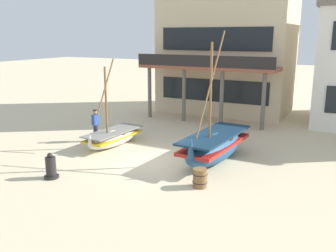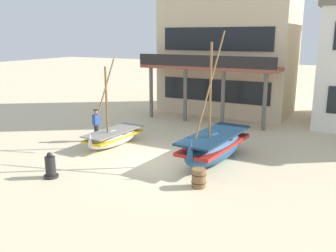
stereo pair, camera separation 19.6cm
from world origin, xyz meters
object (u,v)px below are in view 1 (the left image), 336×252
object	(u,v)px
capstan_winch	(51,168)
fishing_boat_centre_large	(214,146)
harbor_building_main	(227,39)
fishing_boat_near_left	(113,137)
fisherman_by_hull	(96,126)
wooden_barrel	(200,178)

from	to	relation	value
capstan_winch	fishing_boat_centre_large	bearing A→B (deg)	44.21
harbor_building_main	fishing_boat_near_left	bearing A→B (deg)	-100.64
fishing_boat_centre_large	fishing_boat_near_left	bearing A→B (deg)	-178.64
fisherman_by_hull	capstan_winch	xyz separation A→B (m)	(1.68, -4.91, -0.42)
capstan_winch	wooden_barrel	size ratio (longest dim) A/B	1.47
fisherman_by_hull	capstan_winch	size ratio (longest dim) A/B	1.64
harbor_building_main	capstan_winch	bearing A→B (deg)	-96.02
fishing_boat_centre_large	harbor_building_main	xyz separation A→B (m)	(-3.27, 10.94, 4.46)
fishing_boat_centre_large	wooden_barrel	distance (m)	3.00
fishing_boat_near_left	capstan_winch	world-z (taller)	fishing_boat_near_left
capstan_winch	wooden_barrel	bearing A→B (deg)	18.79
fishing_boat_near_left	fisherman_by_hull	bearing A→B (deg)	169.03
fishing_boat_near_left	capstan_winch	bearing A→B (deg)	-84.85
fishing_boat_near_left	capstan_winch	distance (m)	4.68
wooden_barrel	fishing_boat_near_left	bearing A→B (deg)	154.54
wooden_barrel	harbor_building_main	size ratio (longest dim) A/B	0.07
capstan_winch	wooden_barrel	xyz separation A→B (m)	(5.47, 1.86, -0.07)
fishing_boat_centre_large	fisherman_by_hull	distance (m)	6.61
capstan_winch	harbor_building_main	bearing A→B (deg)	83.98
fishing_boat_near_left	harbor_building_main	xyz separation A→B (m)	(2.08, 11.07, 4.71)
fisherman_by_hull	fishing_boat_near_left	bearing A→B (deg)	-10.97
fishing_boat_near_left	harbor_building_main	bearing A→B (deg)	79.36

